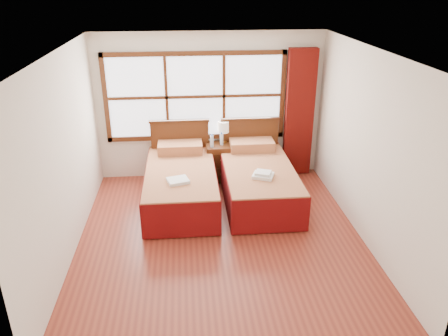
{
  "coord_description": "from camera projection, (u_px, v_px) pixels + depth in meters",
  "views": [
    {
      "loc": [
        -0.45,
        -5.28,
        3.43
      ],
      "look_at": [
        0.11,
        0.7,
        0.78
      ],
      "focal_mm": 35.0,
      "sensor_mm": 36.0,
      "label": 1
    }
  ],
  "objects": [
    {
      "name": "nightstand",
      "position": [
        220.0,
        162.0,
        7.93
      ],
      "size": [
        0.5,
        0.49,
        0.67
      ],
      "color": "#4B2510",
      "rests_on": "floor"
    },
    {
      "name": "curtain",
      "position": [
        299.0,
        114.0,
        7.82
      ],
      "size": [
        0.5,
        0.16,
        2.3
      ],
      "primitive_type": "cube",
      "color": "#5C0D09",
      "rests_on": "wall_back"
    },
    {
      "name": "wall_back",
      "position": [
        210.0,
        107.0,
        7.76
      ],
      "size": [
        4.0,
        0.0,
        4.0
      ],
      "primitive_type": "plane",
      "rotation": [
        1.57,
        0.0,
        0.0
      ],
      "color": "silver",
      "rests_on": "floor"
    },
    {
      "name": "ceiling",
      "position": [
        220.0,
        52.0,
        5.18
      ],
      "size": [
        4.5,
        4.5,
        0.0
      ],
      "primitive_type": "plane",
      "rotation": [
        3.14,
        0.0,
        0.0
      ],
      "color": "white",
      "rests_on": "wall_back"
    },
    {
      "name": "bottle_near",
      "position": [
        212.0,
        141.0,
        7.64
      ],
      "size": [
        0.06,
        0.06,
        0.24
      ],
      "color": "silver",
      "rests_on": "nightstand"
    },
    {
      "name": "lamp",
      "position": [
        223.0,
        128.0,
        7.8
      ],
      "size": [
        0.2,
        0.2,
        0.39
      ],
      "color": "gold",
      "rests_on": "nightstand"
    },
    {
      "name": "towels_right",
      "position": [
        263.0,
        175.0,
        6.7
      ],
      "size": [
        0.38,
        0.36,
        0.09
      ],
      "rotation": [
        0.0,
        0.0,
        -0.37
      ],
      "color": "white",
      "rests_on": "bed_right"
    },
    {
      "name": "floor",
      "position": [
        221.0,
        238.0,
        6.23
      ],
      "size": [
        4.5,
        4.5,
        0.0
      ],
      "primitive_type": "plane",
      "color": "maroon",
      "rests_on": "ground"
    },
    {
      "name": "towels_left",
      "position": [
        178.0,
        181.0,
        6.55
      ],
      "size": [
        0.37,
        0.34,
        0.05
      ],
      "rotation": [
        0.0,
        0.0,
        0.27
      ],
      "color": "white",
      "rests_on": "bed_left"
    },
    {
      "name": "window",
      "position": [
        195.0,
        97.0,
        7.62
      ],
      "size": [
        3.16,
        0.06,
        1.56
      ],
      "color": "white",
      "rests_on": "wall_back"
    },
    {
      "name": "wall_right",
      "position": [
        368.0,
        148.0,
        5.88
      ],
      "size": [
        0.0,
        4.5,
        4.5
      ],
      "primitive_type": "plane",
      "rotation": [
        1.57,
        0.0,
        -1.57
      ],
      "color": "silver",
      "rests_on": "floor"
    },
    {
      "name": "wall_left",
      "position": [
        64.0,
        159.0,
        5.53
      ],
      "size": [
        0.0,
        4.5,
        4.5
      ],
      "primitive_type": "plane",
      "rotation": [
        1.57,
        0.0,
        1.57
      ],
      "color": "silver",
      "rests_on": "floor"
    },
    {
      "name": "bottle_far",
      "position": [
        222.0,
        139.0,
        7.74
      ],
      "size": [
        0.06,
        0.06,
        0.24
      ],
      "color": "silver",
      "rests_on": "nightstand"
    },
    {
      "name": "bed_right",
      "position": [
        258.0,
        179.0,
        7.24
      ],
      "size": [
        1.13,
        2.2,
        1.11
      ],
      "color": "#3F1E0D",
      "rests_on": "floor"
    },
    {
      "name": "bed_left",
      "position": [
        181.0,
        182.0,
        7.14
      ],
      "size": [
        1.13,
        2.19,
        1.1
      ],
      "color": "#3F1E0D",
      "rests_on": "floor"
    }
  ]
}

